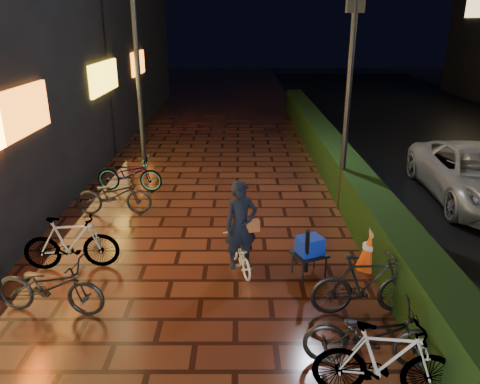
{
  "coord_description": "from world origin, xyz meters",
  "views": [
    {
      "loc": [
        0.61,
        -5.34,
        4.2
      ],
      "look_at": [
        0.62,
        3.09,
        1.1
      ],
      "focal_mm": 35.0,
      "sensor_mm": 36.0,
      "label": 1
    }
  ],
  "objects_px": {
    "cyclist": "(240,239)",
    "traffic_barrier": "(369,235)",
    "cart_assembly": "(310,248)",
    "van": "(477,175)"
  },
  "relations": [
    {
      "from": "van",
      "to": "cyclist",
      "type": "xyz_separation_m",
      "value": [
        -5.77,
        -3.43,
        -0.04
      ]
    },
    {
      "from": "traffic_barrier",
      "to": "cart_assembly",
      "type": "relative_size",
      "value": 1.67
    },
    {
      "from": "cart_assembly",
      "to": "traffic_barrier",
      "type": "bearing_deg",
      "value": 35.68
    },
    {
      "from": "cyclist",
      "to": "cart_assembly",
      "type": "xyz_separation_m",
      "value": [
        1.19,
        -0.18,
        -0.09
      ]
    },
    {
      "from": "cyclist",
      "to": "traffic_barrier",
      "type": "bearing_deg",
      "value": 16.73
    },
    {
      "from": "cyclist",
      "to": "traffic_barrier",
      "type": "xyz_separation_m",
      "value": [
        2.47,
        0.74,
        -0.27
      ]
    },
    {
      "from": "van",
      "to": "cart_assembly",
      "type": "xyz_separation_m",
      "value": [
        -4.58,
        -3.6,
        -0.14
      ]
    },
    {
      "from": "traffic_barrier",
      "to": "cart_assembly",
      "type": "xyz_separation_m",
      "value": [
        -1.28,
        -0.92,
        0.18
      ]
    },
    {
      "from": "cyclist",
      "to": "cart_assembly",
      "type": "bearing_deg",
      "value": -8.49
    },
    {
      "from": "van",
      "to": "traffic_barrier",
      "type": "bearing_deg",
      "value": -137.34
    }
  ]
}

